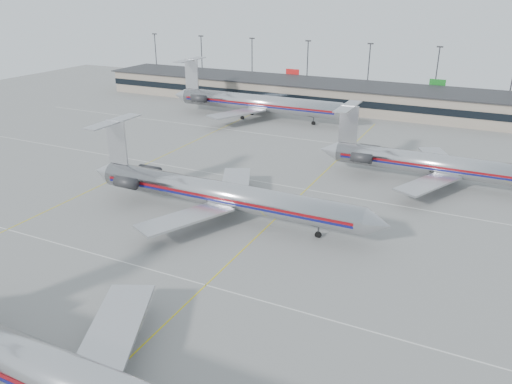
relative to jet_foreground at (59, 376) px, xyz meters
The scene contains 8 objects.
ground 9.87m from the jet_foreground, 87.67° to the left, with size 260.00×260.00×0.00m, color gray.
apron_markings 19.53m from the jet_foreground, 88.88° to the left, with size 160.00×0.15×0.02m, color silver.
terminal 107.19m from the jet_foreground, 89.80° to the left, with size 162.00×17.00×6.25m.
light_mast_row 121.32m from the jet_foreground, 89.82° to the left, with size 163.60×0.40×15.28m.
jet_foreground is the anchor object (origin of this frame).
jet_second_row 35.44m from the jet_foreground, 101.29° to the left, with size 44.69×26.32×11.70m.
jet_third_row 63.19m from the jet_foreground, 72.83° to the left, with size 41.59×25.58×11.37m.
jet_back_row 91.41m from the jet_foreground, 107.21° to the left, with size 47.68×29.33×13.04m.
Camera 1 is at (24.36, -28.08, 28.96)m, focal length 35.00 mm.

